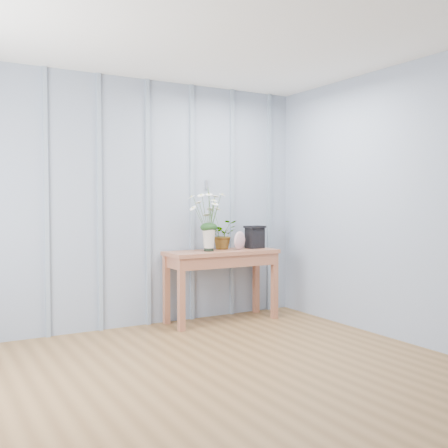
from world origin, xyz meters
TOP-DOWN VIEW (x-y plane):
  - ground at (0.00, 0.00)m, footprint 4.50×4.50m
  - room_shell at (0.00, 0.92)m, footprint 4.00×4.50m
  - sideboard at (0.98, 1.99)m, footprint 1.20×0.45m
  - daisy_vase at (0.82, 1.98)m, footprint 0.45×0.35m
  - spider_plant at (1.06, 2.11)m, footprint 0.29×0.26m
  - felt_disc_vessel at (1.18, 1.97)m, footprint 0.20×0.13m
  - carved_box at (1.42, 2.02)m, footprint 0.22×0.18m

SIDE VIEW (x-z plane):
  - ground at x=0.00m, z-range 0.00..0.00m
  - sideboard at x=0.98m, z-range 0.26..1.01m
  - felt_disc_vessel at x=1.18m, z-range 0.75..0.95m
  - carved_box at x=1.42m, z-range 0.75..1.00m
  - spider_plant at x=1.06m, z-range 0.75..1.06m
  - daisy_vase at x=0.82m, z-range 0.83..1.47m
  - room_shell at x=0.00m, z-range 0.74..3.24m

